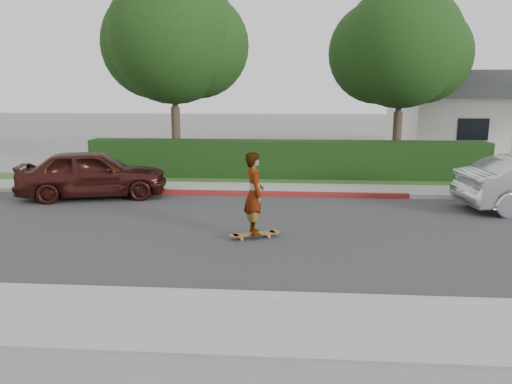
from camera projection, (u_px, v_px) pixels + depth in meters
ground at (404, 235)px, 11.89m from camera, size 120.00×120.00×0.00m
road at (404, 234)px, 11.89m from camera, size 60.00×8.00×0.01m
curb_near at (460, 304)px, 7.87m from camera, size 60.00×0.20×0.15m
sidewalk_near at (480, 332)px, 6.99m from camera, size 60.00×1.60×0.12m
curb_far at (377, 196)px, 15.88m from camera, size 60.00×0.20×0.15m
curb_red_section at (222, 193)px, 16.25m from camera, size 12.00×0.21×0.15m
sidewalk_far at (373, 191)px, 16.76m from camera, size 60.00×1.60×0.12m
planting_strip at (366, 182)px, 18.32m from camera, size 60.00×1.60×0.10m
hedge at (285, 160)px, 18.99m from camera, size 15.00×1.00×1.50m
flowering_shrub at (102, 171)px, 19.16m from camera, size 1.40×1.00×0.90m
tree_left at (174, 42)px, 19.88m from camera, size 5.99×5.21×8.00m
tree_center at (400, 51)px, 19.76m from camera, size 5.66×4.84×7.44m
house at (496, 114)px, 26.48m from camera, size 10.60×8.60×4.30m
skateboard at (254, 234)px, 11.55m from camera, size 1.23×0.69×0.11m
skateboarder at (254, 193)px, 11.36m from camera, size 0.62×0.79×1.89m
car_maroon at (93, 173)px, 15.83m from camera, size 4.88×2.93×1.55m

